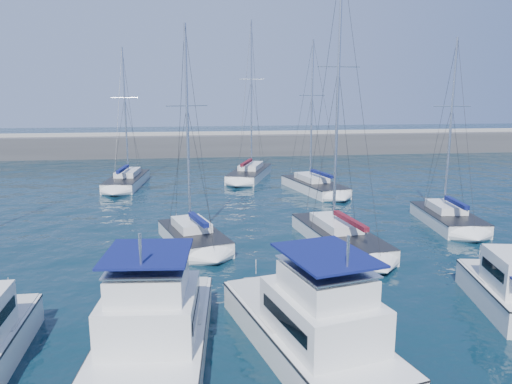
{
  "coord_description": "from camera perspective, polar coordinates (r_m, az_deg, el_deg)",
  "views": [
    {
      "loc": [
        -2.18,
        -22.55,
        9.74
      ],
      "look_at": [
        2.0,
        9.59,
        3.0
      ],
      "focal_mm": 35.0,
      "sensor_mm": 36.0,
      "label": 1
    }
  ],
  "objects": [
    {
      "name": "sailboat_back_a",
      "position": [
        52.71,
        -14.54,
        1.28
      ],
      "size": [
        3.94,
        9.48,
        14.12
      ],
      "rotation": [
        0.0,
        0.0,
        -0.1
      ],
      "color": "silver",
      "rests_on": "ground"
    },
    {
      "name": "sailboat_mid_e",
      "position": [
        38.83,
        21.04,
        -2.8
      ],
      "size": [
        3.74,
        7.63,
        13.57
      ],
      "rotation": [
        0.0,
        0.0,
        -0.09
      ],
      "color": "silver",
      "rests_on": "ground"
    },
    {
      "name": "sailboat_mid_d",
      "position": [
        32.3,
        9.45,
        -4.96
      ],
      "size": [
        4.36,
        9.7,
        17.8
      ],
      "rotation": [
        0.0,
        0.0,
        0.13
      ],
      "color": "silver",
      "rests_on": "ground"
    },
    {
      "name": "motor_yacht_stbd_inner",
      "position": [
        19.04,
        6.39,
        -15.2
      ],
      "size": [
        5.66,
        10.13,
        4.69
      ],
      "rotation": [
        0.0,
        0.0,
        0.24
      ],
      "color": "silver",
      "rests_on": "ground"
    },
    {
      "name": "breakwater",
      "position": [
        75.09,
        -5.71,
        5.04
      ],
      "size": [
        160.0,
        6.0,
        4.45
      ],
      "color": "#424244",
      "rests_on": "ground"
    },
    {
      "name": "motor_yacht_port_inner",
      "position": [
        19.41,
        -11.47,
        -14.83
      ],
      "size": [
        4.5,
        8.76,
        4.69
      ],
      "rotation": [
        0.0,
        0.0,
        -0.09
      ],
      "color": "silver",
      "rests_on": "ground"
    },
    {
      "name": "motor_yacht_stbd_outer",
      "position": [
        25.27,
        27.0,
        -9.97
      ],
      "size": [
        3.57,
        6.45,
        3.2
      ],
      "rotation": [
        0.0,
        0.0,
        -0.18
      ],
      "color": "silver",
      "rests_on": "ground"
    },
    {
      "name": "sailboat_back_b",
      "position": [
        55.38,
        -0.72,
        2.17
      ],
      "size": [
        6.19,
        10.24,
        17.26
      ],
      "rotation": [
        0.0,
        0.0,
        -0.34
      ],
      "color": "silver",
      "rests_on": "ground"
    },
    {
      "name": "sailboat_back_c",
      "position": [
        48.51,
        6.64,
        0.7
      ],
      "size": [
        5.01,
        9.41,
        14.57
      ],
      "rotation": [
        0.0,
        0.0,
        0.23
      ],
      "color": "silver",
      "rests_on": "ground"
    },
    {
      "name": "ground",
      "position": [
        24.66,
        -1.76,
        -11.52
      ],
      "size": [
        220.0,
        220.0,
        0.0
      ],
      "primitive_type": "plane",
      "color": "black",
      "rests_on": "ground"
    },
    {
      "name": "sailboat_mid_c",
      "position": [
        31.93,
        -7.17,
        -5.11
      ],
      "size": [
        4.79,
        7.48,
        13.91
      ],
      "rotation": [
        0.0,
        0.0,
        0.29
      ],
      "color": "silver",
      "rests_on": "ground"
    }
  ]
}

